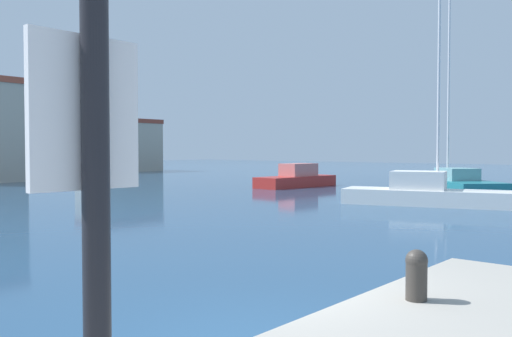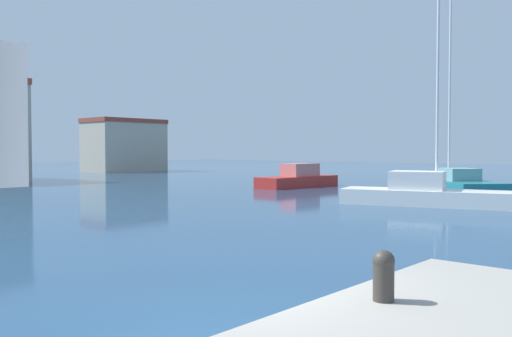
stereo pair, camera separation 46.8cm
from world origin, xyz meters
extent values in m
plane|color=navy|center=(15.00, 20.00, 0.00)|extent=(160.00, 160.00, 0.00)
cylinder|color=#38332D|center=(0.50, -1.97, 1.11)|extent=(0.24, 0.24, 0.45)
sphere|color=#38332D|center=(0.50, -1.97, 1.34)|extent=(0.25, 0.25, 0.25)
cube|color=#1E707A|center=(25.70, 7.57, 0.44)|extent=(7.82, 8.24, 0.89)
cube|color=#6B9CA2|center=(24.95, 6.75, 1.22)|extent=(2.71, 2.74, 0.67)
cylinder|color=silver|center=(25.70, 7.57, 7.53)|extent=(0.12, 0.12, 13.29)
cube|color=#B22823|center=(25.06, 18.03, 0.37)|extent=(6.69, 2.43, 0.74)
cube|color=#C4716E|center=(25.33, 18.02, 1.19)|extent=(2.67, 1.63, 0.88)
cube|color=white|center=(19.11, 5.45, 0.36)|extent=(4.63, 8.82, 0.73)
cube|color=silver|center=(18.86, 6.26, 1.16)|extent=(2.47, 2.83, 0.86)
cylinder|color=silver|center=(19.11, 5.45, 6.00)|extent=(0.12, 0.12, 10.54)
cube|color=#B2A893|center=(32.75, 49.89, 2.87)|extent=(8.72, 5.40, 5.74)
cube|color=brown|center=(32.75, 49.89, 5.99)|extent=(8.89, 5.51, 0.50)
camera|label=1|loc=(-5.26, -4.57, 2.58)|focal=38.00mm
camera|label=2|loc=(-4.95, -4.92, 2.58)|focal=38.00mm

